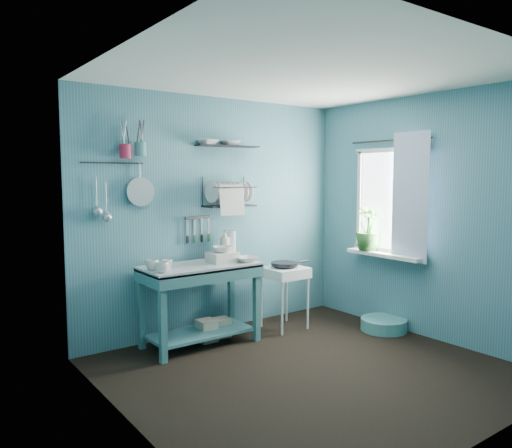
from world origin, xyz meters
TOP-DOWN VIEW (x-y plane):
  - floor at (0.00, 0.00)m, footprint 3.20×3.20m
  - ceiling at (0.00, 0.00)m, footprint 3.20×3.20m
  - wall_back at (0.00, 1.50)m, footprint 3.20×0.00m
  - wall_front at (0.00, -1.50)m, footprint 3.20×0.00m
  - wall_left at (-1.60, 0.00)m, footprint 0.00×3.00m
  - wall_right at (1.60, 0.00)m, footprint 0.00×3.00m
  - work_counter at (-0.42, 1.14)m, footprint 1.18×0.66m
  - mug_left at (-0.90, 0.98)m, footprint 0.12×0.12m
  - mug_mid at (-0.80, 1.08)m, footprint 0.14×0.14m
  - mug_right at (-0.92, 1.14)m, footprint 0.17×0.17m
  - wash_tub at (-0.17, 1.12)m, footprint 0.28×0.22m
  - tub_bowl at (-0.17, 1.12)m, footprint 0.20×0.19m
  - soap_bottle at (0.00, 1.34)m, footprint 0.12×0.12m
  - water_bottle at (0.10, 1.36)m, footprint 0.09×0.09m
  - counter_bowl at (0.03, 0.99)m, footprint 0.22×0.22m
  - hotplate_stand at (0.60, 1.07)m, footprint 0.45×0.45m
  - frying_pan at (0.60, 1.07)m, footprint 0.30×0.30m
  - knife_strip at (-0.25, 1.47)m, footprint 0.32×0.07m
  - dish_rack at (0.08, 1.37)m, footprint 0.58×0.32m
  - upper_shelf at (0.08, 1.40)m, footprint 0.71×0.25m
  - shelf_bowl_left at (-0.17, 1.40)m, footprint 0.24×0.24m
  - shelf_bowl_right at (0.12, 1.40)m, footprint 0.24×0.24m
  - utensil_cup_magenta at (-1.04, 1.42)m, footprint 0.11×0.11m
  - utensil_cup_teal at (-0.89, 1.42)m, footprint 0.11×0.11m
  - colander at (-0.89, 1.45)m, footprint 0.28×0.03m
  - ladle_outer at (-1.31, 1.46)m, footprint 0.01×0.01m
  - ladle_inner at (-1.22, 1.46)m, footprint 0.01×0.01m
  - hook_rail at (-1.15, 1.47)m, footprint 0.60×0.01m
  - window_glass at (1.59, 0.45)m, footprint 0.00×1.10m
  - windowsill at (1.50, 0.45)m, footprint 0.16×0.95m
  - curtain at (1.52, 0.15)m, footprint 0.00×1.35m
  - curtain_rod at (1.54, 0.45)m, footprint 0.02×1.05m
  - potted_plant at (1.50, 0.68)m, footprint 0.32×0.32m
  - storage_tin_large at (-0.32, 1.19)m, footprint 0.18×0.18m
  - storage_tin_small at (-0.12, 1.22)m, footprint 0.15×0.15m
  - floor_basin at (1.41, 0.36)m, footprint 0.49×0.49m

SIDE VIEW (x-z plane):
  - floor at x=0.00m, z-range 0.00..0.00m
  - floor_basin at x=1.41m, z-range 0.00..0.13m
  - storage_tin_small at x=-0.12m, z-range 0.00..0.20m
  - storage_tin_large at x=-0.32m, z-range 0.00..0.22m
  - hotplate_stand at x=0.60m, z-range 0.00..0.68m
  - work_counter at x=-0.42m, z-range 0.00..0.81m
  - frying_pan at x=0.60m, z-range 0.70..0.73m
  - windowsill at x=1.50m, z-range 0.79..0.83m
  - counter_bowl at x=0.03m, z-range 0.81..0.86m
  - mug_mid at x=-0.80m, z-range 0.81..0.90m
  - mug_left at x=-0.90m, z-range 0.81..0.90m
  - mug_right at x=-0.92m, z-range 0.81..0.90m
  - wash_tub at x=-0.17m, z-range 0.81..0.91m
  - tub_bowl at x=-0.17m, z-range 0.91..0.97m
  - water_bottle at x=0.10m, z-range 0.81..1.09m
  - soap_bottle at x=0.00m, z-range 0.81..1.10m
  - potted_plant at x=1.50m, z-range 0.83..1.33m
  - knife_strip at x=-0.25m, z-range 1.22..1.25m
  - wall_back at x=0.00m, z-range -0.35..2.85m
  - wall_front at x=0.00m, z-range -0.35..2.85m
  - wall_left at x=-1.60m, z-range -0.25..2.75m
  - wall_right at x=1.60m, z-range -0.25..2.75m
  - window_glass at x=1.59m, z-range 0.85..1.95m
  - curtain at x=1.52m, z-range 0.77..2.12m
  - ladle_inner at x=-1.22m, z-range 1.31..1.61m
  - dish_rack at x=0.08m, z-range 1.34..1.66m
  - colander at x=-0.89m, z-range 1.38..1.66m
  - ladle_outer at x=-1.31m, z-range 1.37..1.67m
  - hook_rail at x=-1.15m, z-range 1.78..1.80m
  - utensil_cup_magenta at x=-1.04m, z-range 1.83..1.96m
  - utensil_cup_teal at x=-0.89m, z-range 1.86..1.99m
  - upper_shelf at x=0.08m, z-range 1.98..1.99m
  - shelf_bowl_left at x=-0.17m, z-range 1.98..2.04m
  - curtain_rod at x=1.54m, z-range 2.04..2.06m
  - shelf_bowl_right at x=0.12m, z-range 2.07..2.12m
  - ceiling at x=0.00m, z-range 2.50..2.50m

